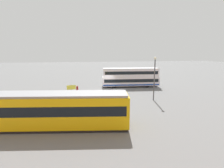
{
  "coord_description": "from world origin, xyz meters",
  "views": [
    {
      "loc": [
        3.96,
        31.33,
        7.15
      ],
      "look_at": [
        0.05,
        6.08,
        2.22
      ],
      "focal_mm": 28.09,
      "sensor_mm": 36.0,
      "label": 1
    }
  ],
  "objects_px": {
    "tram_yellow": "(53,110)",
    "info_sign": "(71,89)",
    "double_decker_bus": "(131,77)",
    "pedestrian_near_railing": "(77,90)",
    "street_lamp": "(154,75)"
  },
  "relations": [
    {
      "from": "double_decker_bus",
      "to": "pedestrian_near_railing",
      "type": "distance_m",
      "value": 11.5
    },
    {
      "from": "pedestrian_near_railing",
      "to": "street_lamp",
      "type": "distance_m",
      "value": 12.24
    },
    {
      "from": "double_decker_bus",
      "to": "info_sign",
      "type": "xyz_separation_m",
      "value": [
        10.87,
        8.05,
        -0.26
      ]
    },
    {
      "from": "double_decker_bus",
      "to": "tram_yellow",
      "type": "relative_size",
      "value": 0.8
    },
    {
      "from": "double_decker_bus",
      "to": "pedestrian_near_railing",
      "type": "xyz_separation_m",
      "value": [
        10.16,
        5.31,
        -0.94
      ]
    },
    {
      "from": "tram_yellow",
      "to": "pedestrian_near_railing",
      "type": "xyz_separation_m",
      "value": [
        -1.67,
        -11.87,
        -0.77
      ]
    },
    {
      "from": "double_decker_bus",
      "to": "pedestrian_near_railing",
      "type": "height_order",
      "value": "double_decker_bus"
    },
    {
      "from": "tram_yellow",
      "to": "street_lamp",
      "type": "xyz_separation_m",
      "value": [
        -12.76,
        -7.46,
        1.96
      ]
    },
    {
      "from": "pedestrian_near_railing",
      "to": "street_lamp",
      "type": "xyz_separation_m",
      "value": [
        -11.09,
        4.41,
        2.72
      ]
    },
    {
      "from": "street_lamp",
      "to": "double_decker_bus",
      "type": "bearing_deg",
      "value": -84.55
    },
    {
      "from": "double_decker_bus",
      "to": "tram_yellow",
      "type": "height_order",
      "value": "double_decker_bus"
    },
    {
      "from": "pedestrian_near_railing",
      "to": "street_lamp",
      "type": "bearing_deg",
      "value": 158.32
    },
    {
      "from": "tram_yellow",
      "to": "info_sign",
      "type": "distance_m",
      "value": 9.17
    },
    {
      "from": "double_decker_bus",
      "to": "info_sign",
      "type": "distance_m",
      "value": 13.53
    },
    {
      "from": "info_sign",
      "to": "tram_yellow",
      "type": "bearing_deg",
      "value": 83.92
    }
  ]
}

